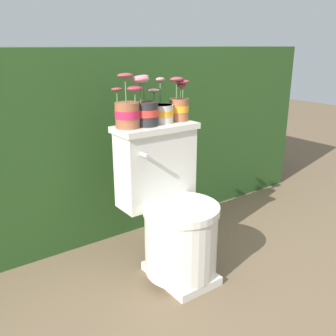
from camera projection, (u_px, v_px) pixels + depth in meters
The scene contains 7 objects.
ground_plane at pixel (183, 276), 1.93m from camera, with size 12.00×12.00×0.00m, color brown.
hedge_backdrop at pixel (96, 135), 2.49m from camera, with size 3.07×0.75×1.12m.
toilet at pixel (171, 212), 1.88m from camera, with size 0.42×0.49×0.76m.
potted_plant_left at pixel (127, 111), 1.75m from camera, with size 0.13×0.12×0.26m.
potted_plant_midleft at pixel (146, 110), 1.80m from camera, with size 0.14×0.12×0.24m.
potted_plant_middle at pixel (162, 112), 1.88m from camera, with size 0.12×0.12×0.22m.
potted_plant_midright at pixel (179, 105), 1.93m from camera, with size 0.12×0.10×0.22m.
Camera 1 is at (-1.04, -1.30, 1.13)m, focal length 40.00 mm.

